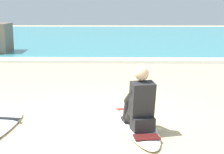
{
  "coord_description": "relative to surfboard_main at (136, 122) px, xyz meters",
  "views": [
    {
      "loc": [
        0.56,
        -5.34,
        1.8
      ],
      "look_at": [
        0.42,
        1.1,
        0.55
      ],
      "focal_mm": 53.88,
      "sensor_mm": 36.0,
      "label": 1
    }
  ],
  "objects": [
    {
      "name": "surfer_seated",
      "position": [
        0.03,
        -0.36,
        0.4
      ],
      "size": [
        0.51,
        0.76,
        0.95
      ],
      "color": "#232326",
      "rests_on": "surfboard_main"
    },
    {
      "name": "surfboard_main",
      "position": [
        0.0,
        0.0,
        0.0
      ],
      "size": [
        0.85,
        2.42,
        0.08
      ],
      "color": "white",
      "rests_on": "ground"
    },
    {
      "name": "ground_plane",
      "position": [
        -0.84,
        0.1,
        -0.04
      ],
      "size": [
        80.0,
        80.0,
        0.0
      ],
      "primitive_type": "plane",
      "color": "#CCB584"
    },
    {
      "name": "breaking_foam",
      "position": [
        -0.84,
        6.92,
        0.02
      ],
      "size": [
        80.0,
        0.9,
        0.11
      ],
      "primitive_type": "cube",
      "color": "white",
      "rests_on": "ground"
    },
    {
      "name": "sea",
      "position": [
        -0.84,
        20.62,
        0.01
      ],
      "size": [
        80.0,
        28.0,
        0.1
      ],
      "primitive_type": "cube",
      "color": "teal",
      "rests_on": "ground"
    }
  ]
}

